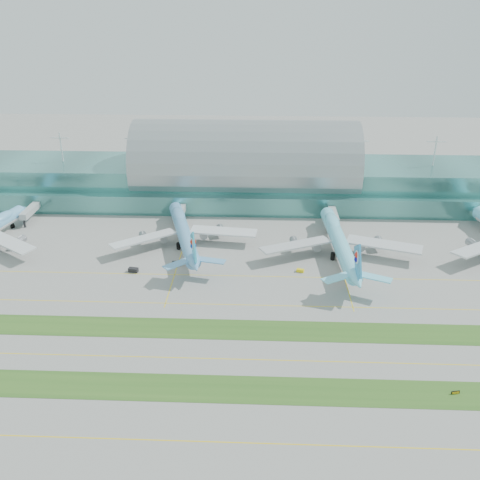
{
  "coord_description": "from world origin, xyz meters",
  "views": [
    {
      "loc": [
        8.26,
        -149.21,
        103.61
      ],
      "look_at": [
        0.0,
        55.0,
        9.0
      ],
      "focal_mm": 40.0,
      "sensor_mm": 36.0,
      "label": 1
    }
  ],
  "objects_px": {
    "airliner_b": "(183,231)",
    "taxiway_sign_east": "(455,393)",
    "terminal": "(246,174)",
    "airliner_c": "(339,241)"
  },
  "relations": [
    {
      "from": "airliner_c",
      "to": "taxiway_sign_east",
      "type": "height_order",
      "value": "airliner_c"
    },
    {
      "from": "taxiway_sign_east",
      "to": "airliner_c",
      "type": "bearing_deg",
      "value": 94.45
    },
    {
      "from": "airliner_c",
      "to": "taxiway_sign_east",
      "type": "distance_m",
      "value": 91.23
    },
    {
      "from": "terminal",
      "to": "airliner_c",
      "type": "bearing_deg",
      "value": -57.95
    },
    {
      "from": "airliner_b",
      "to": "airliner_c",
      "type": "distance_m",
      "value": 69.01
    },
    {
      "from": "terminal",
      "to": "airliner_b",
      "type": "xyz_separation_m",
      "value": [
        -26.04,
        -59.99,
        -7.83
      ]
    },
    {
      "from": "terminal",
      "to": "taxiway_sign_east",
      "type": "height_order",
      "value": "terminal"
    },
    {
      "from": "airliner_b",
      "to": "taxiway_sign_east",
      "type": "height_order",
      "value": "airliner_b"
    },
    {
      "from": "terminal",
      "to": "airliner_c",
      "type": "distance_m",
      "value": 80.46
    },
    {
      "from": "airliner_b",
      "to": "taxiway_sign_east",
      "type": "bearing_deg",
      "value": -61.9
    }
  ]
}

